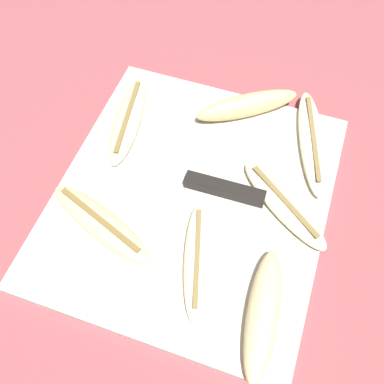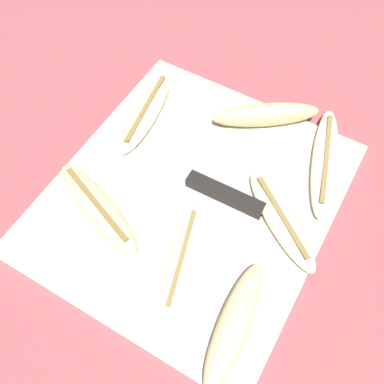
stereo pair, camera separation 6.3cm
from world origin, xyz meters
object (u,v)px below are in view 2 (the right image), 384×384
Objects in this scene: banana_spotted_left at (266,115)px; banana_pale_long at (182,259)px; banana_mellow_near at (98,207)px; banana_bright_far at (325,161)px; knife at (214,190)px; banana_cream_curved at (281,220)px; banana_soft_right at (146,111)px; banana_ripe_center at (234,324)px.

banana_spotted_left reaches higher than banana_pale_long.
banana_bright_far is at bearing -46.04° from banana_mellow_near.
knife is 0.10m from banana_cream_curved.
banana_cream_curved is at bearing -147.58° from banana_spotted_left.
banana_pale_long reaches higher than banana_soft_right.
knife is at bearing -48.95° from banana_mellow_near.
knife is 1.35× the size of banana_pale_long.
banana_bright_far is at bearing -44.69° from knife.
banana_cream_curved is 0.27m from banana_soft_right.
banana_cream_curved is 0.12m from banana_bright_far.
banana_bright_far is (0.23, -0.24, -0.00)m from banana_mellow_near.
banana_cream_curved is at bearing -36.50° from banana_pale_long.
banana_soft_right is (0.07, 0.27, -0.00)m from banana_cream_curved.
banana_spotted_left is at bearing 32.42° from banana_cream_curved.
banana_soft_right is 0.91× the size of banana_bright_far.
banana_ripe_center is 0.28m from banana_bright_far.
banana_spotted_left reaches higher than banana_ripe_center.
banana_spotted_left is at bearing 1.81° from banana_pale_long.
banana_cream_curved reaches higher than knife.
banana_mellow_near is at bearing 78.41° from banana_ripe_center.
knife is at bearing 35.93° from banana_ripe_center.
banana_cream_curved is (0.00, -0.10, 0.00)m from knife.
banana_cream_curved is 0.93× the size of banana_pale_long.
knife is 1.25× the size of banana_soft_right.
banana_spotted_left is 0.19m from banana_soft_right.
banana_cream_curved is 0.18m from banana_spotted_left.
banana_cream_curved is at bearing -63.84° from banana_mellow_near.
banana_ripe_center reaches higher than banana_mellow_near.
banana_bright_far is (0.13, -0.12, 0.00)m from knife.
banana_pale_long is 0.26m from banana_bright_far.
banana_mellow_near reaches higher than banana_pale_long.
banana_bright_far is at bearing -23.12° from banana_pale_long.
banana_mellow_near is at bearing 133.96° from banana_bright_far.
banana_soft_right is (-0.08, 0.17, -0.01)m from banana_spotted_left.
banana_pale_long is (-0.11, -0.02, 0.00)m from knife.
banana_mellow_near is at bearing 129.63° from knife.
banana_soft_right is 1.07× the size of banana_pale_long.
banana_ripe_center is 0.99× the size of banana_pale_long.
banana_spotted_left is 0.84× the size of banana_soft_right.
knife is at bearing 7.86° from banana_pale_long.
banana_pale_long is at bearing 156.88° from banana_bright_far.
banana_pale_long reaches higher than knife.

